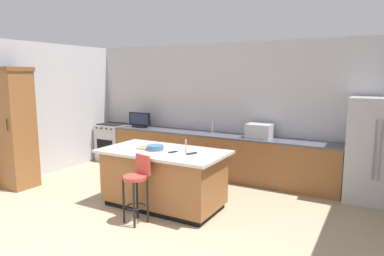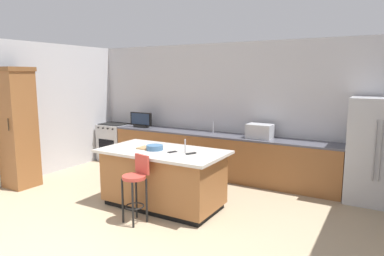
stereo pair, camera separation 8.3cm
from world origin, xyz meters
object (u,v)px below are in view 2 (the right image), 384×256
at_px(fruit_bowl, 155,148).
at_px(kitchen_island, 163,178).
at_px(tv_remote, 191,153).
at_px(cabinet_tower, 18,126).
at_px(cutting_board, 149,148).
at_px(cell_phone, 172,152).
at_px(microwave, 260,131).
at_px(bar_stool_center, 136,183).
at_px(tv_monitor, 141,121).
at_px(range_oven, 115,142).
at_px(refrigerator, 378,152).

bearing_deg(fruit_bowl, kitchen_island, 22.68).
height_order(fruit_bowl, tv_remote, fruit_bowl).
xyz_separation_m(cabinet_tower, cutting_board, (2.71, 0.50, -0.23)).
bearing_deg(cell_phone, cabinet_tower, -151.14).
bearing_deg(tv_remote, microwave, 104.81).
relative_size(bar_stool_center, fruit_bowl, 3.67).
bearing_deg(cutting_board, tv_monitor, 131.33).
relative_size(kitchen_island, fruit_bowl, 7.52).
distance_m(microwave, fruit_bowl, 2.26).
distance_m(microwave, cell_phone, 2.12).
bearing_deg(kitchen_island, range_oven, 145.58).
distance_m(bar_stool_center, cutting_board, 0.80).
bearing_deg(kitchen_island, tv_monitor, 135.73).
bearing_deg(cutting_board, refrigerator, 30.60).
bearing_deg(fruit_bowl, range_oven, 143.68).
bearing_deg(cell_phone, microwave, 89.78).
xyz_separation_m(tv_remote, cutting_board, (-0.78, -0.02, -0.00)).
bearing_deg(tv_monitor, cutting_board, -48.67).
bearing_deg(cabinet_tower, range_oven, 86.86).
bearing_deg(refrigerator, tv_remote, -142.34).
bearing_deg(microwave, tv_monitor, -178.97).
height_order(microwave, cutting_board, microwave).
xyz_separation_m(cabinet_tower, tv_remote, (3.49, 0.52, -0.23)).
xyz_separation_m(kitchen_island, tv_monitor, (-1.94, 1.89, 0.59)).
distance_m(kitchen_island, cutting_board, 0.53).
bearing_deg(tv_monitor, kitchen_island, -44.27).
distance_m(refrigerator, fruit_bowl, 3.67).
relative_size(kitchen_island, cabinet_tower, 0.89).
xyz_separation_m(microwave, tv_remote, (-0.42, -1.95, -0.10)).
distance_m(fruit_bowl, cutting_board, 0.14).
xyz_separation_m(kitchen_island, cutting_board, (-0.25, -0.03, 0.47)).
xyz_separation_m(kitchen_island, cabinet_tower, (-2.96, -0.53, 0.70)).
height_order(refrigerator, tv_remote, refrigerator).
relative_size(bar_stool_center, cutting_board, 2.72).
relative_size(range_oven, cutting_board, 2.57).
relative_size(cabinet_tower, cell_phone, 15.20).
bearing_deg(microwave, range_oven, -179.98).
bearing_deg(bar_stool_center, tv_monitor, 140.83).
bearing_deg(tv_monitor, refrigerator, 0.06).
bearing_deg(range_oven, kitchen_island, -34.42).
xyz_separation_m(microwave, bar_stool_center, (-0.94, -2.63, -0.45)).
bearing_deg(microwave, refrigerator, -1.31).
relative_size(kitchen_island, tv_remote, 11.91).
xyz_separation_m(tv_monitor, cutting_board, (1.68, -1.91, -0.12)).
bearing_deg(tv_remote, kitchen_island, -154.04).
relative_size(microwave, fruit_bowl, 1.78).
bearing_deg(cutting_board, range_oven, 142.67).
relative_size(fruit_bowl, cell_phone, 1.80).
bearing_deg(cabinet_tower, tv_monitor, 66.93).
xyz_separation_m(refrigerator, cell_phone, (-2.78, -1.94, 0.06)).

